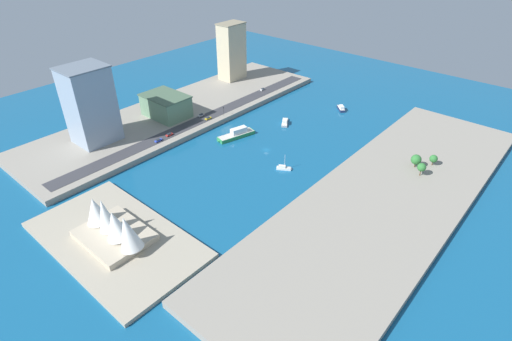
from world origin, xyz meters
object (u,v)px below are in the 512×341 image
Objects in this scene: office_block_beige at (232,51)px; opera_landmark at (113,226)px; hatchback_blue at (158,140)px; terminal_long_green at (166,106)px; taxi_yellow_cab at (208,118)px; yacht_sleek_gray at (285,122)px; ferry_green_doubledeck at (237,134)px; patrol_launch_navy at (341,108)px; tower_tall_glass at (90,105)px; van_white at (263,89)px; traffic_light_waterfront at (223,110)px; sailboat_small_white at (284,168)px; pickup_red at (169,135)px; sedan_silver at (201,115)px.

office_block_beige is 213.21m from opera_landmark.
terminal_long_green is at bearing -46.89° from hatchback_blue.
office_block_beige is at bearing -78.13° from terminal_long_green.
yacht_sleek_gray is at bearing -138.83° from taxi_yellow_cab.
ferry_green_doubledeck is at bearing 177.31° from taxi_yellow_cab.
tower_tall_glass reaches higher than patrol_launch_navy.
tower_tall_glass is 78.50m from taxi_yellow_cab.
office_block_beige is at bearing -7.21° from van_white.
traffic_light_waterfront is (-3.46, -12.36, 3.39)m from taxi_yellow_cab.
sailboat_small_white is 117.00m from van_white.
taxi_yellow_cab is (29.18, -1.37, 2.33)m from ferry_green_doubledeck.
ferry_green_doubledeck is 5.71× the size of pickup_red.
tower_tall_glass is 1.25× the size of opera_landmark.
office_block_beige reaches higher than pickup_red.
sailboat_small_white is (-36.65, 49.11, -0.26)m from yacht_sleek_gray.
pickup_red is (-44.51, 107.17, -22.83)m from office_block_beige.
van_white is at bearing -86.84° from hatchback_blue.
van_white is at bearing -70.57° from opera_landmark.
terminal_long_green is 6.63× the size of sedan_silver.
office_block_beige is at bearing -34.80° from sailboat_small_white.
sailboat_small_white is 0.21× the size of office_block_beige.
opera_landmark reaches higher than yacht_sleek_gray.
sailboat_small_white is at bearing 100.88° from patrol_launch_navy.
office_block_beige is 1.44× the size of terminal_long_green.
terminal_long_green is 40.01m from hatchback_blue.
office_block_beige is 9.51× the size of hatchback_blue.
tower_tall_glass is at bearing 95.56° from office_block_beige.
office_block_beige reaches higher than terminal_long_green.
terminal_long_green is at bearing -95.18° from tower_tall_glass.
ferry_green_doubledeck is 29.71m from traffic_light_waterfront.
traffic_light_waterfront reaches higher than yacht_sleek_gray.
van_white is at bearing -43.82° from sailboat_small_white.
yacht_sleek_gray is 1.33× the size of sailboat_small_white.
traffic_light_waterfront is 0.17× the size of opera_landmark.
hatchback_blue is 89.96m from opera_landmark.
terminal_long_green is (-18.51, 88.11, -15.90)m from office_block_beige.
yacht_sleek_gray is 2.07× the size of traffic_light_waterfront.
office_block_beige is at bearing -44.87° from ferry_green_doubledeck.
patrol_launch_navy is at bearing -121.13° from tower_tall_glass.
sedan_silver is (7.45, -0.23, 0.04)m from taxi_yellow_cab.
pickup_red reaches higher than taxi_yellow_cab.
hatchback_blue is at bearing -142.86° from tower_tall_glass.
tower_tall_glass is (91.39, 151.30, 26.33)m from patrol_launch_navy.
patrol_launch_navy is at bearing -117.26° from pickup_red.
ferry_green_doubledeck is at bearing 177.50° from sedan_silver.
van_white is 0.12× the size of opera_landmark.
opera_landmark reaches higher than traffic_light_waterfront.
pickup_red is (-30.79, -33.72, -23.35)m from tower_tall_glass.
office_block_beige is 91.42m from terminal_long_green.
pickup_red is at bearing 92.95° from van_white.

